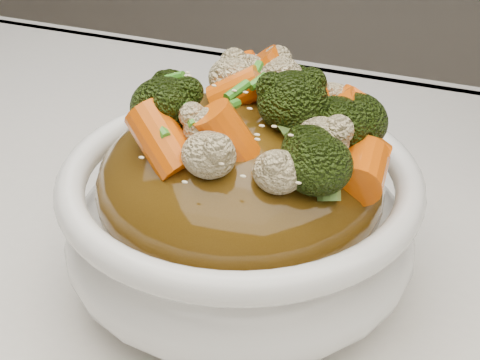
% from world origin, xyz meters
% --- Properties ---
extents(tablecloth, '(1.20, 0.80, 0.04)m').
position_xyz_m(tablecloth, '(0.00, 0.00, 0.73)').
color(tablecloth, silver).
rests_on(tablecloth, dining_table).
extents(bowl, '(0.27, 0.27, 0.09)m').
position_xyz_m(bowl, '(-0.00, 0.04, 0.79)').
color(bowl, white).
rests_on(bowl, tablecloth).
extents(sauce_base, '(0.22, 0.22, 0.10)m').
position_xyz_m(sauce_base, '(-0.00, 0.04, 0.83)').
color(sauce_base, '#4C320D').
rests_on(sauce_base, bowl).
extents(carrots, '(0.22, 0.22, 0.05)m').
position_xyz_m(carrots, '(-0.00, 0.04, 0.89)').
color(carrots, '#EE5E07').
rests_on(carrots, sauce_base).
extents(broccoli, '(0.22, 0.22, 0.05)m').
position_xyz_m(broccoli, '(-0.00, 0.04, 0.89)').
color(broccoli, black).
rests_on(broccoli, sauce_base).
extents(cauliflower, '(0.22, 0.22, 0.04)m').
position_xyz_m(cauliflower, '(-0.00, 0.04, 0.89)').
color(cauliflower, beige).
rests_on(cauliflower, sauce_base).
extents(scallions, '(0.16, 0.16, 0.02)m').
position_xyz_m(scallions, '(-0.00, 0.04, 0.89)').
color(scallions, '#38891F').
rests_on(scallions, sauce_base).
extents(sesame_seeds, '(0.20, 0.20, 0.01)m').
position_xyz_m(sesame_seeds, '(-0.00, 0.04, 0.89)').
color(sesame_seeds, beige).
rests_on(sesame_seeds, sauce_base).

